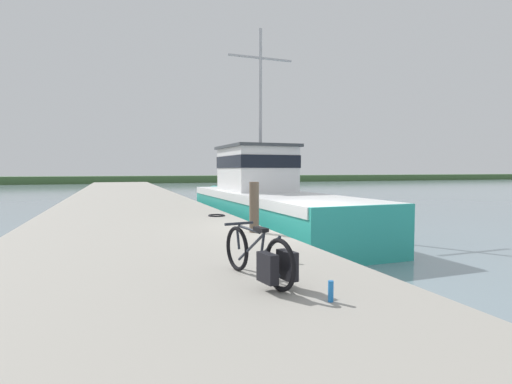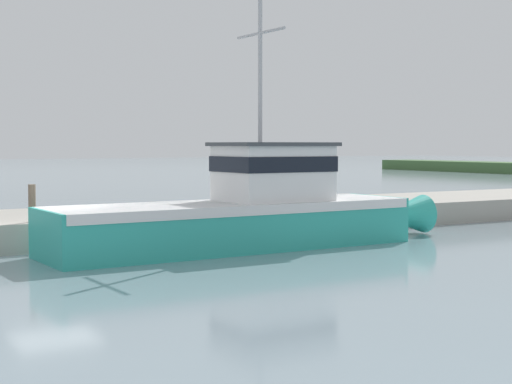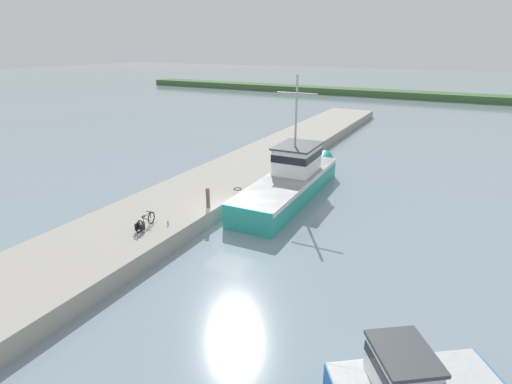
{
  "view_description": "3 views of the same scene",
  "coord_description": "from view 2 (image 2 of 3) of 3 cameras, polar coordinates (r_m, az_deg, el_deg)",
  "views": [
    {
      "loc": [
        -4.23,
        -8.94,
        2.36
      ],
      "look_at": [
        -0.21,
        2.47,
        1.68
      ],
      "focal_mm": 28.0,
      "sensor_mm": 36.0,
      "label": 1
    },
    {
      "loc": [
        22.89,
        -6.59,
        3.3
      ],
      "look_at": [
        0.31,
        6.78,
        1.71
      ],
      "focal_mm": 55.0,
      "sensor_mm": 36.0,
      "label": 2
    },
    {
      "loc": [
        11.2,
        -17.85,
        9.8
      ],
      "look_at": [
        0.9,
        1.57,
        1.61
      ],
      "focal_mm": 28.0,
      "sensor_mm": 36.0,
      "label": 3
    }
  ],
  "objects": [
    {
      "name": "ground_plane",
      "position": [
        24.04,
        -14.48,
        -4.53
      ],
      "size": [
        320.0,
        320.0,
        0.0
      ],
      "primitive_type": "plane",
      "color": "gray"
    },
    {
      "name": "dock_pier",
      "position": [
        27.5,
        -16.62,
        -2.61
      ],
      "size": [
        5.84,
        80.0,
        0.92
      ],
      "primitive_type": "cube",
      "color": "#A39E93",
      "rests_on": "ground_plane"
    },
    {
      "name": "fishing_boat_main",
      "position": [
        25.04,
        -0.34,
        -1.33
      ],
      "size": [
        3.4,
        14.27,
        8.0
      ],
      "rotation": [
        0.0,
        0.0,
        0.03
      ],
      "color": "teal",
      "rests_on": "ground_plane"
    },
    {
      "name": "mooring_post",
      "position": [
        24.99,
        -15.97,
        -0.79
      ],
      "size": [
        0.22,
        0.22,
        1.16
      ],
      "primitive_type": "cylinder",
      "color": "brown",
      "rests_on": "dock_pier"
    },
    {
      "name": "hose_coil",
      "position": [
        26.16,
        -8.7,
        -1.75
      ],
      "size": [
        0.52,
        0.52,
        0.04
      ],
      "primitive_type": "torus",
      "color": "black",
      "rests_on": "dock_pier"
    }
  ]
}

